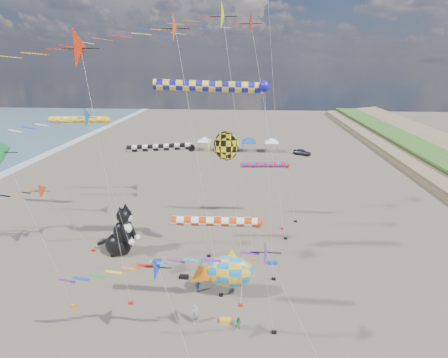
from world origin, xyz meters
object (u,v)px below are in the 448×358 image
cat_inflatable (120,229)px  parked_car (302,152)px  fish_inflatable (229,272)px  person_adult (196,314)px  child_green (238,323)px  child_blue (198,286)px

cat_inflatable → parked_car: bearing=74.8°
cat_inflatable → fish_inflatable: (11.70, -6.46, -0.26)m
cat_inflatable → person_adult: (9.33, -9.71, -2.03)m
fish_inflatable → child_green: (0.96, -3.59, -2.07)m
cat_inflatable → child_blue: (8.91, -5.79, -2.29)m
person_adult → child_blue: 3.95m
fish_inflatable → child_green: fish_inflatable is taller
fish_inflatable → child_green: size_ratio=5.43×
child_blue → person_adult: bearing=-118.6°
fish_inflatable → child_blue: 3.51m
person_adult → child_green: bearing=-42.9°
child_blue → parked_car: size_ratio=0.30×
cat_inflatable → fish_inflatable: size_ratio=1.00×
fish_inflatable → child_green: 4.26m
child_green → parked_car: size_ratio=0.28×
child_green → fish_inflatable: bearing=108.4°
child_blue → parked_car: 51.09m
person_adult → cat_inflatable: bearing=96.8°
fish_inflatable → parked_car: 50.99m
cat_inflatable → child_blue: size_ratio=4.99×
person_adult → child_blue: size_ratio=1.44×
person_adult → child_blue: person_adult is taller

